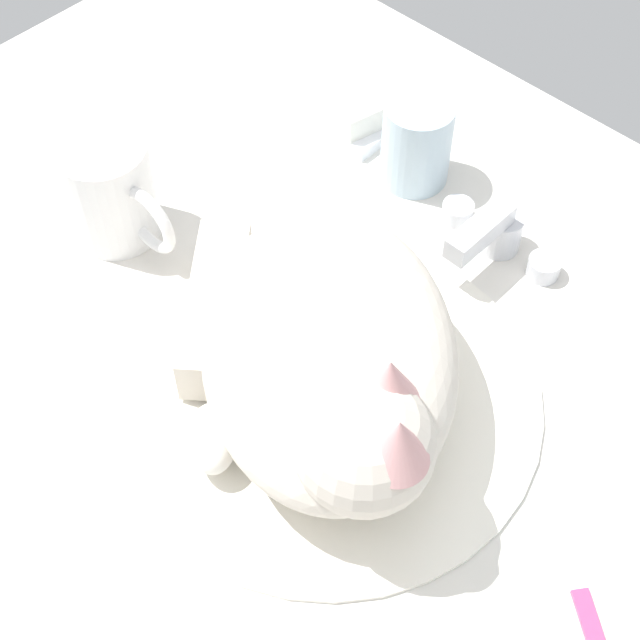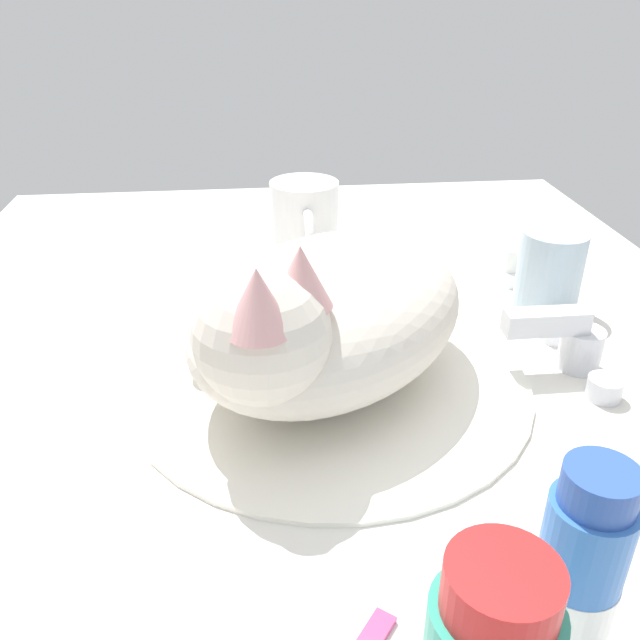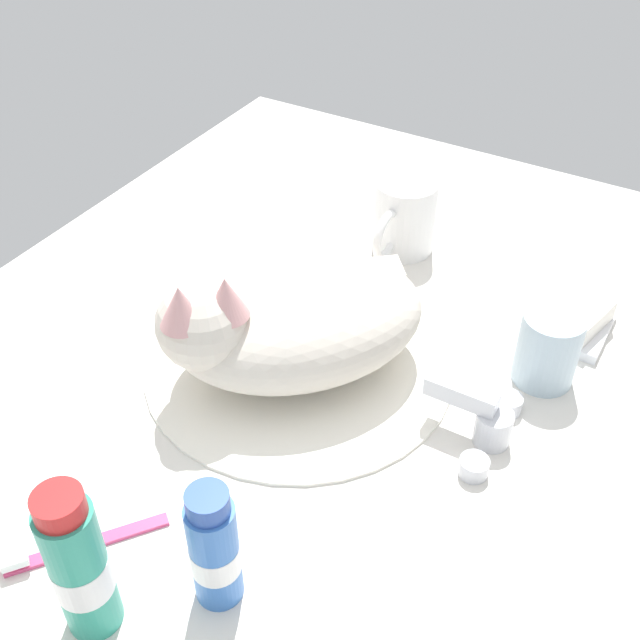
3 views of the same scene
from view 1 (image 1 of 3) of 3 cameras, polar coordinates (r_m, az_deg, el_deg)
ground_plane at (r=75.66cm, az=0.48°, el=-5.19°), size 110.00×82.50×3.00cm
sink_basin at (r=74.05cm, az=0.49°, el=-4.40°), size 32.94×32.94×0.81cm
faucet at (r=82.98cm, az=10.36°, el=5.07°), size 12.09×8.88×5.67cm
cat at (r=68.07cm, az=0.51°, el=-2.50°), size 33.17×31.18×14.59cm
coffee_mug at (r=83.46cm, az=-12.36°, el=7.37°), size 12.11×7.74×9.52cm
rinse_cup at (r=87.48cm, az=5.74°, el=10.44°), size 6.32×6.32×8.21cm
soap_dish at (r=94.78cm, az=1.76°, el=11.83°), size 9.00×6.40×1.20cm
soap_bar at (r=93.60cm, az=1.79°, el=12.68°), size 7.83×6.11×2.46cm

